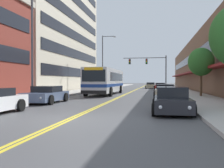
% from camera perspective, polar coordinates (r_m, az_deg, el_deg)
% --- Properties ---
extents(ground_plane, '(240.00, 240.00, 0.00)m').
position_cam_1_polar(ground_plane, '(47.15, 5.71, -1.21)').
color(ground_plane, '#4C4C4F').
extents(sidewalk_left, '(3.68, 106.00, 0.15)m').
position_cam_1_polar(sidewalk_left, '(48.27, -3.02, -1.07)').
color(sidewalk_left, '#B2ADA5').
rests_on(sidewalk_left, ground_plane).
extents(sidewalk_right, '(3.68, 106.00, 0.15)m').
position_cam_1_polar(sidewalk_right, '(47.15, 14.64, -1.14)').
color(sidewalk_right, '#B2ADA5').
rests_on(sidewalk_right, ground_plane).
extents(centre_line, '(0.34, 106.00, 0.01)m').
position_cam_1_polar(centre_line, '(47.15, 5.71, -1.21)').
color(centre_line, yellow).
rests_on(centre_line, ground_plane).
extents(office_tower_left, '(12.08, 28.01, 23.88)m').
position_cam_1_polar(office_tower_left, '(45.11, -15.62, 13.96)').
color(office_tower_left, beige).
rests_on(office_tower_left, ground_plane).
extents(storefront_row_right, '(9.10, 68.00, 8.70)m').
position_cam_1_polar(storefront_row_right, '(48.06, 21.90, 3.96)').
color(storefront_row_right, brown).
rests_on(storefront_row_right, ground_plane).
extents(city_bus, '(2.94, 11.81, 2.97)m').
position_cam_1_polar(city_bus, '(29.84, -1.40, 0.86)').
color(city_bus, silver).
rests_on(city_bus, ground_plane).
extents(car_silver_parked_left_mid, '(2.05, 4.79, 1.39)m').
position_cam_1_polar(car_silver_parked_left_mid, '(42.26, -0.88, -0.56)').
color(car_silver_parked_left_mid, '#B7B7BC').
rests_on(car_silver_parked_left_mid, ground_plane).
extents(car_slate_blue_parked_left_far, '(2.18, 4.59, 1.25)m').
position_cam_1_polar(car_slate_blue_parked_left_far, '(19.07, -14.78, -2.40)').
color(car_slate_blue_parked_left_far, '#475675').
rests_on(car_slate_blue_parked_left_far, ground_plane).
extents(car_charcoal_parked_right_foreground, '(1.98, 4.34, 1.32)m').
position_cam_1_polar(car_charcoal_parked_right_foreground, '(13.06, 13.50, -3.82)').
color(car_charcoal_parked_right_foreground, '#232328').
rests_on(car_charcoal_parked_right_foreground, ground_plane).
extents(car_red_parked_right_mid, '(2.16, 4.34, 1.23)m').
position_cam_1_polar(car_red_parked_right_mid, '(46.30, 10.94, -0.53)').
color(car_red_parked_right_mid, maroon).
rests_on(car_red_parked_right_mid, ground_plane).
extents(car_champagne_parked_right_far, '(2.00, 4.78, 1.31)m').
position_cam_1_polar(car_champagne_parked_right_far, '(23.16, 11.97, -1.77)').
color(car_champagne_parked_right_far, beige).
rests_on(car_champagne_parked_right_far, ground_plane).
extents(car_beige_moving_lead, '(2.13, 4.27, 1.25)m').
position_cam_1_polar(car_beige_moving_lead, '(52.75, 8.80, -0.36)').
color(car_beige_moving_lead, '#BCAD89').
rests_on(car_beige_moving_lead, ground_plane).
extents(traffic_signal_mast, '(7.29, 0.38, 5.87)m').
position_cam_1_polar(traffic_signal_mast, '(42.95, 8.74, 4.24)').
color(traffic_signal_mast, '#47474C').
rests_on(traffic_signal_mast, ground_plane).
extents(street_lamp_left_near, '(2.38, 0.28, 8.91)m').
position_cam_1_polar(street_lamp_left_near, '(19.31, -17.00, 11.48)').
color(street_lamp_left_near, '#47474C').
rests_on(street_lamp_left_near, ground_plane).
extents(street_lamp_left_far, '(2.41, 0.28, 9.18)m').
position_cam_1_polar(street_lamp_left_far, '(42.01, -1.78, 5.90)').
color(street_lamp_left_far, '#47474C').
rests_on(street_lamp_left_far, ground_plane).
extents(street_tree_right_mid, '(2.50, 2.50, 4.71)m').
position_cam_1_polar(street_tree_right_mid, '(25.92, 19.69, 4.77)').
color(street_tree_right_mid, brown).
rests_on(street_tree_right_mid, sidewalk_right).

